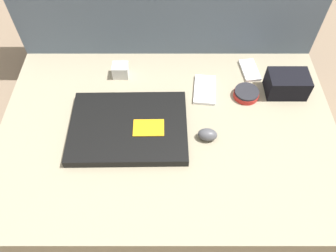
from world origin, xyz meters
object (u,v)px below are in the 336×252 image
at_px(phone_silver, 205,89).
at_px(phone_black, 249,70).
at_px(camera_pouch, 287,84).
at_px(charger_brick, 120,71).
at_px(computer_mouse, 208,135).
at_px(laptop, 129,128).
at_px(speaker_puck, 246,93).

relative_size(phone_silver, phone_black, 1.22).
bearing_deg(phone_silver, camera_pouch, 4.93).
xyz_separation_m(phone_silver, phone_black, (0.16, 0.09, 0.00)).
bearing_deg(charger_brick, camera_pouch, -7.96).
xyz_separation_m(computer_mouse, charger_brick, (-0.28, 0.26, 0.01)).
relative_size(phone_black, charger_brick, 2.07).
distance_m(phone_silver, phone_black, 0.18).
bearing_deg(laptop, speaker_puck, 19.59).
relative_size(laptop, speaker_puck, 4.31).
relative_size(laptop, phone_black, 3.24).
bearing_deg(phone_silver, phone_black, 35.35).
distance_m(speaker_puck, phone_silver, 0.13).
relative_size(computer_mouse, charger_brick, 1.17).
height_order(speaker_puck, camera_pouch, camera_pouch).
xyz_separation_m(phone_silver, charger_brick, (-0.28, 0.07, 0.02)).
relative_size(computer_mouse, phone_black, 0.57).
bearing_deg(phone_silver, laptop, -139.95).
distance_m(laptop, charger_brick, 0.24).
height_order(laptop, charger_brick, charger_brick).
xyz_separation_m(speaker_puck, phone_black, (0.03, 0.12, -0.01)).
distance_m(phone_silver, camera_pouch, 0.26).
bearing_deg(phone_black, camera_pouch, -51.10).
bearing_deg(speaker_puck, phone_silver, 169.56).
bearing_deg(camera_pouch, charger_brick, 172.04).
relative_size(computer_mouse, speaker_puck, 0.75).
height_order(computer_mouse, phone_silver, computer_mouse).
xyz_separation_m(laptop, camera_pouch, (0.50, 0.16, 0.02)).
height_order(computer_mouse, camera_pouch, camera_pouch).
bearing_deg(computer_mouse, laptop, 179.71).
bearing_deg(camera_pouch, phone_black, 136.22).
relative_size(laptop, phone_silver, 2.66).
height_order(phone_silver, phone_black, same).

